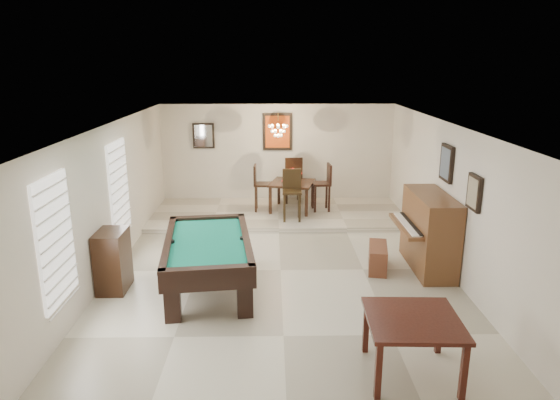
{
  "coord_description": "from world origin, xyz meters",
  "views": [
    {
      "loc": [
        -0.15,
        -8.35,
        3.64
      ],
      "look_at": [
        0.0,
        0.6,
        1.15
      ],
      "focal_mm": 32.0,
      "sensor_mm": 36.0,
      "label": 1
    }
  ],
  "objects_px": {
    "dining_chair_west": "(263,188)",
    "dining_table": "(292,194)",
    "square_table": "(411,346)",
    "dining_chair_south": "(292,196)",
    "piano_bench": "(378,258)",
    "flower_vase": "(292,172)",
    "pool_table": "(209,265)",
    "dining_chair_east": "(321,187)",
    "upright_piano": "(420,232)",
    "apothecary_chest": "(113,261)",
    "dining_chair_north": "(292,179)",
    "chandelier": "(278,126)"
  },
  "relations": [
    {
      "from": "dining_chair_west",
      "to": "dining_table",
      "type": "bearing_deg",
      "value": -87.12
    },
    {
      "from": "square_table",
      "to": "dining_chair_west",
      "type": "xyz_separation_m",
      "value": [
        -1.87,
        6.5,
        0.31
      ]
    },
    {
      "from": "dining_chair_south",
      "to": "piano_bench",
      "type": "bearing_deg",
      "value": -59.76
    },
    {
      "from": "dining_table",
      "to": "flower_vase",
      "type": "bearing_deg",
      "value": 0.0
    },
    {
      "from": "pool_table",
      "to": "dining_chair_west",
      "type": "relative_size",
      "value": 2.22
    },
    {
      "from": "dining_table",
      "to": "piano_bench",
      "type": "bearing_deg",
      "value": -67.26
    },
    {
      "from": "dining_chair_east",
      "to": "pool_table",
      "type": "bearing_deg",
      "value": -33.31
    },
    {
      "from": "dining_table",
      "to": "pool_table",
      "type": "bearing_deg",
      "value": -110.5
    },
    {
      "from": "piano_bench",
      "to": "dining_chair_east",
      "type": "relative_size",
      "value": 0.71
    },
    {
      "from": "pool_table",
      "to": "upright_piano",
      "type": "xyz_separation_m",
      "value": [
        3.71,
        0.8,
        0.27
      ]
    },
    {
      "from": "pool_table",
      "to": "apothecary_chest",
      "type": "distance_m",
      "value": 1.56
    },
    {
      "from": "dining_chair_west",
      "to": "dining_chair_east",
      "type": "relative_size",
      "value": 0.98
    },
    {
      "from": "dining_chair_north",
      "to": "dining_chair_east",
      "type": "height_order",
      "value": "dining_chair_north"
    },
    {
      "from": "apothecary_chest",
      "to": "dining_table",
      "type": "xyz_separation_m",
      "value": [
        3.1,
        4.12,
        0.03
      ]
    },
    {
      "from": "pool_table",
      "to": "dining_chair_east",
      "type": "xyz_separation_m",
      "value": [
        2.24,
        4.09,
        0.28
      ]
    },
    {
      "from": "upright_piano",
      "to": "dining_table",
      "type": "xyz_separation_m",
      "value": [
        -2.18,
        3.31,
        -0.16
      ]
    },
    {
      "from": "dining_table",
      "to": "flower_vase",
      "type": "height_order",
      "value": "flower_vase"
    },
    {
      "from": "apothecary_chest",
      "to": "flower_vase",
      "type": "relative_size",
      "value": 4.36
    },
    {
      "from": "chandelier",
      "to": "dining_chair_west",
      "type": "bearing_deg",
      "value": 155.05
    },
    {
      "from": "pool_table",
      "to": "dining_chair_west",
      "type": "height_order",
      "value": "dining_chair_west"
    },
    {
      "from": "dining_chair_north",
      "to": "dining_chair_east",
      "type": "xyz_separation_m",
      "value": [
        0.67,
        -0.78,
        -0.03
      ]
    },
    {
      "from": "square_table",
      "to": "dining_chair_east",
      "type": "bearing_deg",
      "value": 94.02
    },
    {
      "from": "dining_chair_east",
      "to": "dining_chair_north",
      "type": "bearing_deg",
      "value": -143.88
    },
    {
      "from": "dining_table",
      "to": "chandelier",
      "type": "xyz_separation_m",
      "value": [
        -0.34,
        -0.19,
        1.67
      ]
    },
    {
      "from": "dining_chair_south",
      "to": "upright_piano",
      "type": "bearing_deg",
      "value": -47.83
    },
    {
      "from": "upright_piano",
      "to": "dining_chair_west",
      "type": "height_order",
      "value": "upright_piano"
    },
    {
      "from": "pool_table",
      "to": "flower_vase",
      "type": "relative_size",
      "value": 10.85
    },
    {
      "from": "piano_bench",
      "to": "dining_chair_north",
      "type": "bearing_deg",
      "value": 108.46
    },
    {
      "from": "flower_vase",
      "to": "dining_chair_east",
      "type": "height_order",
      "value": "dining_chair_east"
    },
    {
      "from": "apothecary_chest",
      "to": "dining_chair_south",
      "type": "height_order",
      "value": "dining_chair_south"
    },
    {
      "from": "pool_table",
      "to": "chandelier",
      "type": "height_order",
      "value": "chandelier"
    },
    {
      "from": "pool_table",
      "to": "flower_vase",
      "type": "xyz_separation_m",
      "value": [
        1.54,
        4.12,
        0.64
      ]
    },
    {
      "from": "dining_chair_north",
      "to": "dining_chair_east",
      "type": "relative_size",
      "value": 1.04
    },
    {
      "from": "square_table",
      "to": "piano_bench",
      "type": "xyz_separation_m",
      "value": [
        0.25,
        3.14,
        -0.15
      ]
    },
    {
      "from": "piano_bench",
      "to": "apothecary_chest",
      "type": "height_order",
      "value": "apothecary_chest"
    },
    {
      "from": "square_table",
      "to": "piano_bench",
      "type": "bearing_deg",
      "value": 85.37
    },
    {
      "from": "pool_table",
      "to": "apothecary_chest",
      "type": "height_order",
      "value": "apothecary_chest"
    },
    {
      "from": "piano_bench",
      "to": "chandelier",
      "type": "bearing_deg",
      "value": 118.85
    },
    {
      "from": "dining_chair_south",
      "to": "apothecary_chest",
      "type": "bearing_deg",
      "value": -131.66
    },
    {
      "from": "dining_chair_west",
      "to": "apothecary_chest",
      "type": "bearing_deg",
      "value": 151.27
    },
    {
      "from": "dining_chair_south",
      "to": "pool_table",
      "type": "bearing_deg",
      "value": -113.37
    },
    {
      "from": "dining_chair_south",
      "to": "chandelier",
      "type": "bearing_deg",
      "value": 117.88
    },
    {
      "from": "flower_vase",
      "to": "dining_chair_north",
      "type": "relative_size",
      "value": 0.19
    },
    {
      "from": "dining_chair_west",
      "to": "dining_chair_east",
      "type": "xyz_separation_m",
      "value": [
        1.41,
        -0.01,
        0.01
      ]
    },
    {
      "from": "flower_vase",
      "to": "dining_chair_east",
      "type": "bearing_deg",
      "value": -2.11
    },
    {
      "from": "piano_bench",
      "to": "dining_chair_south",
      "type": "height_order",
      "value": "dining_chair_south"
    },
    {
      "from": "pool_table",
      "to": "dining_chair_south",
      "type": "distance_m",
      "value": 3.66
    },
    {
      "from": "piano_bench",
      "to": "dining_chair_south",
      "type": "bearing_deg",
      "value": 119.29
    },
    {
      "from": "dining_table",
      "to": "dining_chair_east",
      "type": "distance_m",
      "value": 0.72
    },
    {
      "from": "upright_piano",
      "to": "dining_chair_west",
      "type": "distance_m",
      "value": 4.38
    }
  ]
}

